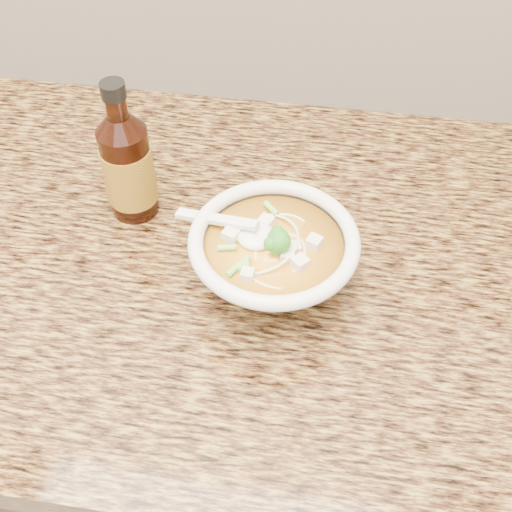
# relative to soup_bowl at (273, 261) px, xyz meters

# --- Properties ---
(cabinet) EXTENTS (4.00, 0.65, 0.86)m
(cabinet) POSITION_rel_soup_bowl_xyz_m (-0.22, 0.06, -0.51)
(cabinet) COLOR #382010
(cabinet) RESTS_ON ground
(counter_slab) EXTENTS (4.00, 0.68, 0.04)m
(counter_slab) POSITION_rel_soup_bowl_xyz_m (-0.22, 0.06, -0.06)
(counter_slab) COLOR olive
(counter_slab) RESTS_ON cabinet
(soup_bowl) EXTENTS (0.21, 0.19, 0.11)m
(soup_bowl) POSITION_rel_soup_bowl_xyz_m (0.00, 0.00, 0.00)
(soup_bowl) COLOR white
(soup_bowl) RESTS_ON counter_slab
(hot_sauce_bottle) EXTENTS (0.08, 0.08, 0.19)m
(hot_sauce_bottle) POSITION_rel_soup_bowl_xyz_m (-0.19, 0.10, 0.03)
(hot_sauce_bottle) COLOR black
(hot_sauce_bottle) RESTS_ON counter_slab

